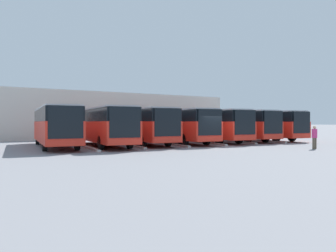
{
  "coord_description": "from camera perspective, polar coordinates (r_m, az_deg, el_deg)",
  "views": [
    {
      "loc": [
        16.93,
        20.89,
        1.97
      ],
      "look_at": [
        0.83,
        -6.05,
        1.66
      ],
      "focal_mm": 35.0,
      "sensor_mm": 36.0,
      "label": 1
    }
  ],
  "objects": [
    {
      "name": "ground_plane",
      "position": [
        26.96,
        8.15,
        -3.62
      ],
      "size": [
        600.0,
        600.0,
        0.0
      ],
      "primitive_type": "plane",
      "color": "gray"
    },
    {
      "name": "bus_0",
      "position": [
        38.78,
        15.68,
        0.28
      ],
      "size": [
        3.67,
        12.33,
        3.19
      ],
      "rotation": [
        0.0,
        0.0,
        -0.1
      ],
      "color": "red",
      "rests_on": "ground_plane"
    },
    {
      "name": "curb_divider_0",
      "position": [
        36.24,
        15.7,
        -2.45
      ],
      "size": [
        0.97,
        7.45,
        0.15
      ],
      "primitive_type": "cube",
      "rotation": [
        0.0,
        0.0,
        -0.1
      ],
      "color": "#B2B2AD",
      "rests_on": "ground_plane"
    },
    {
      "name": "bus_1",
      "position": [
        36.32,
        11.36,
        0.27
      ],
      "size": [
        3.67,
        12.33,
        3.19
      ],
      "rotation": [
        0.0,
        0.0,
        -0.1
      ],
      "color": "red",
      "rests_on": "ground_plane"
    },
    {
      "name": "curb_divider_1",
      "position": [
        33.79,
        11.05,
        -2.65
      ],
      "size": [
        0.97,
        7.45,
        0.15
      ],
      "primitive_type": "cube",
      "rotation": [
        0.0,
        0.0,
        -0.1
      ],
      "color": "#B2B2AD",
      "rests_on": "ground_plane"
    },
    {
      "name": "bus_2",
      "position": [
        33.76,
        6.89,
        0.25
      ],
      "size": [
        3.67,
        12.33,
        3.19
      ],
      "rotation": [
        0.0,
        0.0,
        -0.1
      ],
      "color": "red",
      "rests_on": "ground_plane"
    },
    {
      "name": "curb_divider_2",
      "position": [
        31.25,
        6.19,
        -2.91
      ],
      "size": [
        0.97,
        7.45,
        0.15
      ],
      "primitive_type": "cube",
      "rotation": [
        0.0,
        0.0,
        -0.1
      ],
      "color": "#B2B2AD",
      "rests_on": "ground_plane"
    },
    {
      "name": "bus_3",
      "position": [
        31.67,
        1.44,
        0.24
      ],
      "size": [
        3.67,
        12.33,
        3.19
      ],
      "rotation": [
        0.0,
        0.0,
        -0.1
      ],
      "color": "red",
      "rests_on": "ground_plane"
    },
    {
      "name": "curb_divider_3",
      "position": [
        29.22,
        0.22,
        -3.15
      ],
      "size": [
        0.97,
        7.45,
        0.15
      ],
      "primitive_type": "cube",
      "rotation": [
        0.0,
        0.0,
        -0.1
      ],
      "color": "#B2B2AD",
      "rests_on": "ground_plane"
    },
    {
      "name": "bus_4",
      "position": [
        30.13,
        -4.92,
        0.22
      ],
      "size": [
        3.67,
        12.33,
        3.19
      ],
      "rotation": [
        0.0,
        0.0,
        -0.1
      ],
      "color": "red",
      "rests_on": "ground_plane"
    },
    {
      "name": "curb_divider_4",
      "position": [
        27.78,
        -6.76,
        -3.34
      ],
      "size": [
        0.97,
        7.45,
        0.15
      ],
      "primitive_type": "cube",
      "rotation": [
        0.0,
        0.0,
        -0.1
      ],
      "color": "#B2B2AD",
      "rests_on": "ground_plane"
    },
    {
      "name": "bus_5",
      "position": [
        28.11,
        -11.24,
        0.19
      ],
      "size": [
        3.67,
        12.33,
        3.19
      ],
      "rotation": [
        0.0,
        0.0,
        -0.1
      ],
      "color": "red",
      "rests_on": "ground_plane"
    },
    {
      "name": "curb_divider_5",
      "position": [
        25.89,
        -13.8,
        -3.64
      ],
      "size": [
        0.97,
        7.45,
        0.15
      ],
      "primitive_type": "cube",
      "rotation": [
        0.0,
        0.0,
        -0.1
      ],
      "color": "#B2B2AD",
      "rests_on": "ground_plane"
    },
    {
      "name": "bus_6",
      "position": [
        27.86,
        -19.06,
        0.16
      ],
      "size": [
        3.67,
        12.33,
        3.19
      ],
      "rotation": [
        0.0,
        0.0,
        -0.1
      ],
      "color": "red",
      "rests_on": "ground_plane"
    },
    {
      "name": "pedestrian",
      "position": [
        26.71,
        24.15,
        -1.7
      ],
      "size": [
        0.43,
        0.43,
        1.74
      ],
      "rotation": [
        0.0,
        0.0,
        3.25
      ],
      "color": "brown",
      "rests_on": "ground_plane"
    },
    {
      "name": "station_building",
      "position": [
        46.66,
        -9.59,
        1.71
      ],
      "size": [
        29.54,
        13.98,
        5.75
      ],
      "color": "beige",
      "rests_on": "ground_plane"
    }
  ]
}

